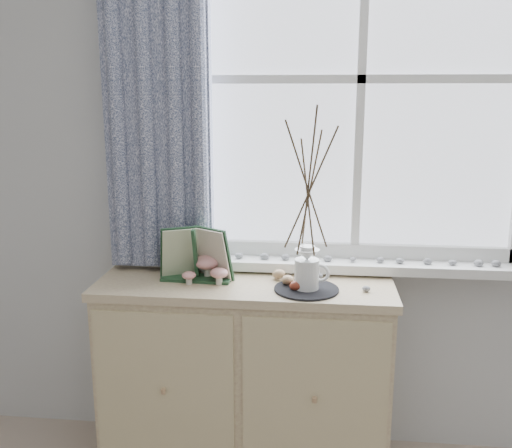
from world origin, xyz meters
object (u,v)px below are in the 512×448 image
Objects in this scene: toadstool_cluster at (208,267)px; sideboard at (245,376)px; botanical_book at (195,255)px; twig_pitcher at (309,185)px.

sideboard is at bearing 2.90° from toadstool_cluster.
botanical_book is 1.77× the size of toadstool_cluster.
sideboard is 6.49× the size of toadstool_cluster.
twig_pitcher is (0.40, -0.08, 0.35)m from toadstool_cluster.
toadstool_cluster is at bearing -177.10° from sideboard.
botanical_book is (-0.20, -0.03, 0.54)m from sideboard.
botanical_book is 0.46× the size of twig_pitcher.
sideboard is at bearing 12.34° from botanical_book.
twig_pitcher is at bearing -10.59° from toadstool_cluster.
sideboard is 1.67× the size of twig_pitcher.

